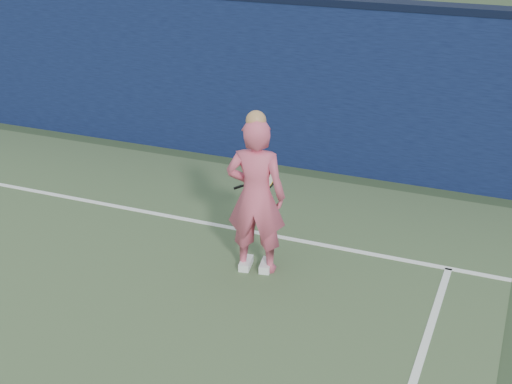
% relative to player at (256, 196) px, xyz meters
% --- Properties ---
extents(backstop_wall, '(24.00, 0.40, 2.50)m').
position_rel_player_xyz_m(backstop_wall, '(-2.71, 3.32, 0.32)').
color(backstop_wall, '#0B1333').
rests_on(backstop_wall, ground).
extents(player, '(0.74, 0.55, 1.92)m').
position_rel_player_xyz_m(player, '(0.00, 0.00, 0.00)').
color(player, '#D3526D').
rests_on(player, ground).
extents(racket, '(0.45, 0.30, 0.27)m').
position_rel_player_xyz_m(racket, '(-0.11, 0.48, -0.01)').
color(racket, black).
rests_on(racket, ground).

